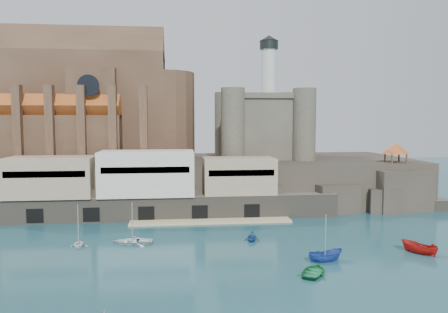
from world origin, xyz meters
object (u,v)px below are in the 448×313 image
boat_2 (325,261)px  church (90,106)px  castle_keep (262,123)px  pavilion (396,150)px

boat_2 → church: bearing=29.7°
church → castle_keep: size_ratio=1.60×
church → pavilion: 68.65m
castle_keep → boat_2: castle_keep is taller
pavilion → boat_2: 43.66m
pavilion → church: bearing=166.5°
church → castle_keep: bearing=-1.1°
church → castle_keep: church is taller
church → boat_2: 66.19m
castle_keep → boat_2: (-0.54, -47.38, -18.31)m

